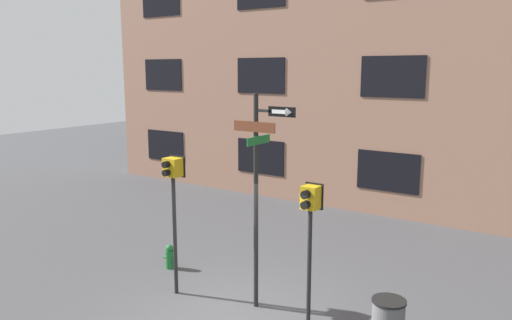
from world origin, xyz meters
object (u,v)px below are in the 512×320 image
Objects in this scene: street_sign_pole at (259,184)px; pedestrian_signal_left at (173,187)px; fire_hydrant at (170,257)px; pedestrian_signal_right at (310,216)px.

pedestrian_signal_left is (-1.78, -0.46, -0.21)m from street_sign_pole.
street_sign_pole reaches higher than fire_hydrant.
pedestrian_signal_left is at bearing -40.83° from fire_hydrant.
fire_hydrant is at bearing 170.90° from street_sign_pole.
street_sign_pole is 1.85m from pedestrian_signal_left.
pedestrian_signal_right is (2.90, 0.41, -0.22)m from pedestrian_signal_left.
pedestrian_signal_right is at bearing 8.02° from pedestrian_signal_left.
fire_hydrant is (-3.96, 0.50, -1.79)m from pedestrian_signal_right.
pedestrian_signal_left is 1.10× the size of pedestrian_signal_right.
pedestrian_signal_right is (1.12, -0.05, -0.43)m from street_sign_pole.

